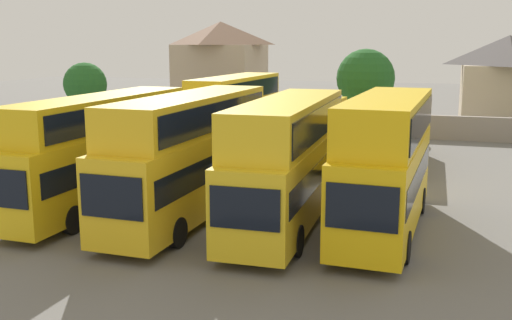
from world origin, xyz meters
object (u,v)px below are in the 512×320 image
object	(u,v)px
house_terrace_left	(221,68)
tree_right_of_lot	(85,84)
bus_5	(235,110)
tree_left_of_lot	(365,78)
bus_7	(389,131)
bus_1	(100,145)
bus_2	(190,149)
house_terrace_centre	(506,80)
bus_3	(288,155)
bus_6	(307,127)
bus_4	(386,157)

from	to	relation	value
house_terrace_left	tree_right_of_lot	size ratio (longest dim) A/B	1.65
bus_5	tree_left_of_lot	world-z (taller)	tree_left_of_lot
bus_7	bus_1	bearing A→B (deg)	-39.85
bus_2	tree_left_of_lot	world-z (taller)	tree_left_of_lot
bus_1	bus_5	bearing A→B (deg)	175.95
house_terrace_left	house_terrace_centre	distance (m)	26.19
bus_3	bus_5	distance (m)	15.71
house_terrace_centre	bus_7	bearing A→B (deg)	-113.24
bus_3	bus_6	bearing A→B (deg)	-171.75
bus_3	house_terrace_left	xyz separation A→B (m)	(-15.26, 33.84, 1.84)
bus_6	house_terrace_centre	world-z (taller)	house_terrace_centre
bus_6	bus_4	bearing A→B (deg)	27.23
bus_2	tree_left_of_lot	size ratio (longest dim) A/B	1.78
house_terrace_centre	tree_right_of_lot	world-z (taller)	house_terrace_centre
bus_4	house_terrace_centre	bearing A→B (deg)	170.36
bus_2	house_terrace_centre	bearing A→B (deg)	157.40
bus_3	bus_6	distance (m)	13.87
bus_4	bus_1	bearing A→B (deg)	-87.61
tree_left_of_lot	house_terrace_left	bearing A→B (deg)	153.43
bus_7	tree_left_of_lot	world-z (taller)	tree_left_of_lot
bus_1	house_terrace_centre	bearing A→B (deg)	151.04
bus_3	tree_left_of_lot	bearing A→B (deg)	179.60
bus_7	tree_left_of_lot	xyz separation A→B (m)	(-2.98, 12.49, 2.38)
bus_5	bus_7	size ratio (longest dim) A/B	1.09
house_terrace_left	tree_left_of_lot	bearing A→B (deg)	-26.57
bus_4	bus_2	bearing A→B (deg)	-85.38
bus_4	house_terrace_left	world-z (taller)	house_terrace_left
bus_6	house_terrace_centre	size ratio (longest dim) A/B	1.48
bus_6	bus_7	world-z (taller)	bus_6
bus_3	bus_4	distance (m)	3.76
bus_2	bus_3	bearing A→B (deg)	94.19
bus_4	bus_7	xyz separation A→B (m)	(-0.97, 13.72, -0.98)
bus_2	bus_6	distance (m)	13.99
tree_left_of_lot	bus_2	bearing A→B (deg)	-98.32
house_terrace_left	bus_1	bearing A→B (deg)	-78.54
tree_left_of_lot	bus_4	bearing A→B (deg)	-81.43
bus_4	bus_7	world-z (taller)	bus_4
bus_2	house_terrace_left	xyz separation A→B (m)	(-11.20, 34.01, 1.79)
bus_7	tree_left_of_lot	size ratio (longest dim) A/B	1.53
bus_5	bus_4	bearing A→B (deg)	40.67
bus_5	house_terrace_left	bearing A→B (deg)	-154.41
tree_right_of_lot	bus_6	bearing A→B (deg)	-19.51
tree_left_of_lot	tree_right_of_lot	distance (m)	22.81
bus_2	bus_6	xyz separation A→B (m)	(1.88, 13.84, -0.89)
bus_1	bus_3	size ratio (longest dim) A/B	1.06
bus_4	bus_6	world-z (taller)	bus_4
bus_1	tree_left_of_lot	world-z (taller)	tree_left_of_lot
bus_7	bus_5	bearing A→B (deg)	-91.82
bus_1	tree_right_of_lot	size ratio (longest dim) A/B	2.18
bus_5	tree_left_of_lot	bearing A→B (deg)	153.85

